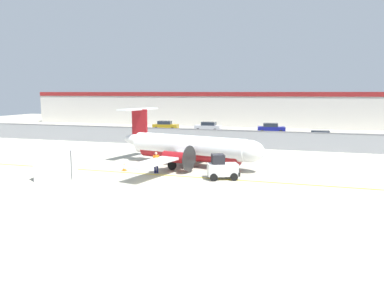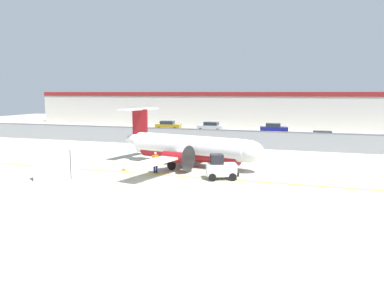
{
  "view_description": "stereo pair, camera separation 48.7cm",
  "coord_description": "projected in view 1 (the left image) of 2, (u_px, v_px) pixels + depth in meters",
  "views": [
    {
      "loc": [
        9.75,
        -24.71,
        6.4
      ],
      "look_at": [
        0.09,
        7.2,
        1.8
      ],
      "focal_mm": 35.0,
      "sensor_mm": 36.0,
      "label": 1
    },
    {
      "loc": [
        10.22,
        -24.57,
        6.4
      ],
      "look_at": [
        0.09,
        7.2,
        1.8
      ],
      "focal_mm": 35.0,
      "sensor_mm": 36.0,
      "label": 2
    }
  ],
  "objects": [
    {
      "name": "commuter_airplane",
      "position": [
        191.0,
        148.0,
        32.61
      ],
      "size": [
        14.02,
        15.93,
        4.92
      ],
      "rotation": [
        0.0,
        0.0,
        -0.24
      ],
      "color": "white",
      "rests_on": "ground"
    },
    {
      "name": "ground_plane",
      "position": [
        171.0,
        176.0,
        29.0
      ],
      "size": [
        140.0,
        140.0,
        0.01
      ],
      "color": "#B2AD99"
    },
    {
      "name": "parking_lot_strip",
      "position": [
        235.0,
        136.0,
        55.06
      ],
      "size": [
        98.0,
        17.0,
        0.12
      ],
      "color": "#38383A",
      "rests_on": "ground"
    },
    {
      "name": "background_building",
      "position": [
        253.0,
        109.0,
        72.15
      ],
      "size": [
        91.0,
        8.1,
        6.5
      ],
      "color": "beige",
      "rests_on": "ground"
    },
    {
      "name": "ground_crew_worker",
      "position": [
        156.0,
        161.0,
        29.85
      ],
      "size": [
        0.48,
        0.48,
        1.7
      ],
      "rotation": [
        0.0,
        0.0,
        5.56
      ],
      "color": "#191E4C",
      "rests_on": "ground"
    },
    {
      "name": "parked_car_2",
      "position": [
        271.0,
        128.0,
        58.09
      ],
      "size": [
        4.39,
        2.43,
        1.58
      ],
      "rotation": [
        0.0,
        0.0,
        0.13
      ],
      "color": "navy",
      "rests_on": "parking_lot_strip"
    },
    {
      "name": "perimeter_fence",
      "position": [
        218.0,
        138.0,
        44.02
      ],
      "size": [
        98.0,
        0.1,
        2.1
      ],
      "color": "gray",
      "rests_on": "ground"
    },
    {
      "name": "parked_car_0",
      "position": [
        165.0,
        126.0,
        62.63
      ],
      "size": [
        4.34,
        2.3,
        1.58
      ],
      "rotation": [
        0.0,
        0.0,
        0.09
      ],
      "color": "#B28C19",
      "rests_on": "parking_lot_strip"
    },
    {
      "name": "traffic_cone_near_right",
      "position": [
        124.0,
        167.0,
        30.83
      ],
      "size": [
        0.36,
        0.36,
        0.64
      ],
      "color": "orange",
      "rests_on": "ground"
    },
    {
      "name": "parked_car_3",
      "position": [
        321.0,
        137.0,
        46.68
      ],
      "size": [
        4.23,
        2.05,
        1.58
      ],
      "rotation": [
        0.0,
        0.0,
        -0.02
      ],
      "color": "black",
      "rests_on": "parking_lot_strip"
    },
    {
      "name": "parked_car_1",
      "position": [
        208.0,
        127.0,
        60.48
      ],
      "size": [
        4.24,
        2.07,
        1.58
      ],
      "rotation": [
        0.0,
        0.0,
        3.12
      ],
      "color": "silver",
      "rests_on": "parking_lot_strip"
    },
    {
      "name": "traffic_cone_near_left",
      "position": [
        171.0,
        159.0,
        34.59
      ],
      "size": [
        0.36,
        0.36,
        0.64
      ],
      "color": "orange",
      "rests_on": "ground"
    },
    {
      "name": "baggage_tug",
      "position": [
        222.0,
        168.0,
        27.73
      ],
      "size": [
        2.57,
        2.07,
        1.88
      ],
      "rotation": [
        0.0,
        0.0,
        0.4
      ],
      "color": "silver",
      "rests_on": "ground"
    },
    {
      "name": "cargo_container",
      "position": [
        56.0,
        165.0,
        27.55
      ],
      "size": [
        2.67,
        2.33,
        2.2
      ],
      "rotation": [
        0.0,
        0.0,
        0.15
      ],
      "color": "silver",
      "rests_on": "ground"
    }
  ]
}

